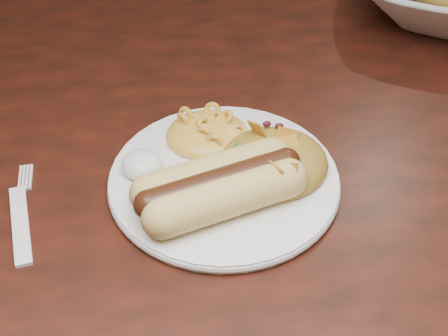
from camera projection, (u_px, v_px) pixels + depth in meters
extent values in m
cube|color=#48160D|center=(172.00, 110.00, 0.74)|extent=(1.60, 0.90, 0.04)
cylinder|color=white|center=(224.00, 180.00, 0.61)|extent=(0.27, 0.27, 0.01)
cylinder|color=#E5C272|center=(223.00, 198.00, 0.56)|extent=(0.13, 0.07, 0.04)
cylinder|color=#E5C272|center=(217.00, 174.00, 0.58)|extent=(0.13, 0.07, 0.04)
cylinder|color=#472012|center=(220.00, 183.00, 0.57)|extent=(0.14, 0.06, 0.03)
ellipsoid|color=yellow|center=(207.00, 125.00, 0.64)|extent=(0.11, 0.11, 0.03)
ellipsoid|color=white|center=(142.00, 161.00, 0.61)|extent=(0.05, 0.05, 0.02)
ellipsoid|color=#C45A16|center=(274.00, 157.00, 0.61)|extent=(0.11, 0.10, 0.04)
cube|color=white|center=(20.00, 225.00, 0.58)|extent=(0.04, 0.14, 0.00)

